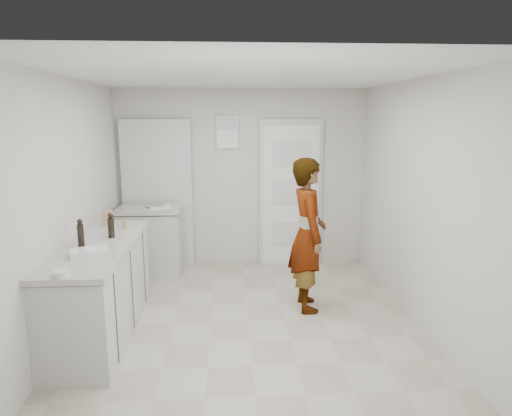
{
  "coord_description": "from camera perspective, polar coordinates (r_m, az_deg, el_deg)",
  "views": [
    {
      "loc": [
        -0.19,
        -4.48,
        2.13
      ],
      "look_at": [
        0.11,
        0.4,
        1.13
      ],
      "focal_mm": 32.0,
      "sensor_mm": 36.0,
      "label": 1
    }
  ],
  "objects": [
    {
      "name": "ground",
      "position": [
        4.96,
        -0.99,
        -13.91
      ],
      "size": [
        4.0,
        4.0,
        0.0
      ],
      "primitive_type": "plane",
      "color": "#A69C8B",
      "rests_on": "ground"
    },
    {
      "name": "room_shell",
      "position": [
        6.53,
        -3.29,
        1.73
      ],
      "size": [
        4.0,
        4.0,
        4.0
      ],
      "color": "beige",
      "rests_on": "ground"
    },
    {
      "name": "main_counter",
      "position": [
        4.78,
        -18.83,
        -10.02
      ],
      "size": [
        0.64,
        1.96,
        0.93
      ],
      "color": "beige",
      "rests_on": "ground"
    },
    {
      "name": "side_counter",
      "position": [
        6.35,
        -12.98,
        -4.33
      ],
      "size": [
        0.84,
        0.61,
        0.93
      ],
      "color": "beige",
      "rests_on": "ground"
    },
    {
      "name": "person",
      "position": [
        5.04,
        6.5,
        -3.33
      ],
      "size": [
        0.43,
        0.64,
        1.69
      ],
      "primitive_type": "imported",
      "rotation": [
        0.0,
        0.0,
        1.62
      ],
      "color": "silver",
      "rests_on": "ground"
    },
    {
      "name": "cake_mix_box",
      "position": [
        5.31,
        -18.07,
        -1.23
      ],
      "size": [
        0.11,
        0.05,
        0.17
      ],
      "primitive_type": "cube",
      "rotation": [
        0.0,
        0.0,
        -0.05
      ],
      "color": "#986C4C",
      "rests_on": "main_counter"
    },
    {
      "name": "spice_jar",
      "position": [
        5.16,
        -15.97,
        -1.97
      ],
      "size": [
        0.06,
        0.06,
        0.09
      ],
      "primitive_type": "cylinder",
      "color": "tan",
      "rests_on": "main_counter"
    },
    {
      "name": "oil_cruet_a",
      "position": [
        4.78,
        -17.67,
        -2.15
      ],
      "size": [
        0.06,
        0.06,
        0.25
      ],
      "color": "black",
      "rests_on": "main_counter"
    },
    {
      "name": "oil_cruet_b",
      "position": [
        4.53,
        -21.08,
        -3.0
      ],
      "size": [
        0.06,
        0.06,
        0.27
      ],
      "color": "black",
      "rests_on": "main_counter"
    },
    {
      "name": "baking_dish",
      "position": [
        4.27,
        -20.16,
        -5.26
      ],
      "size": [
        0.36,
        0.31,
        0.05
      ],
      "rotation": [
        0.0,
        0.0,
        0.34
      ],
      "color": "silver",
      "rests_on": "main_counter"
    },
    {
      "name": "egg_bowl",
      "position": [
        3.8,
        -23.12,
        -7.55
      ],
      "size": [
        0.12,
        0.12,
        0.05
      ],
      "color": "silver",
      "rests_on": "main_counter"
    },
    {
      "name": "papers",
      "position": [
        6.27,
        -11.92,
        0.22
      ],
      "size": [
        0.36,
        0.41,
        0.01
      ],
      "primitive_type": "cube",
      "rotation": [
        0.0,
        0.0,
        0.26
      ],
      "color": "white",
      "rests_on": "side_counter"
    }
  ]
}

